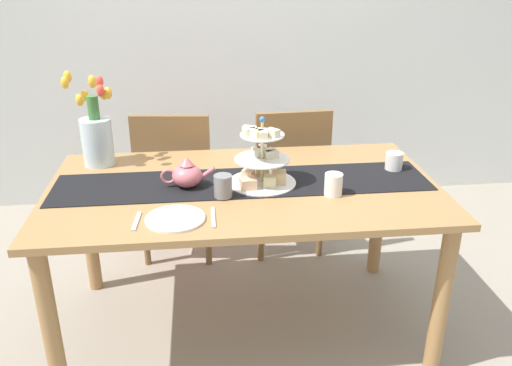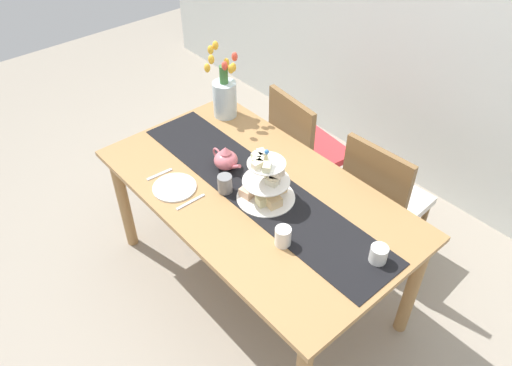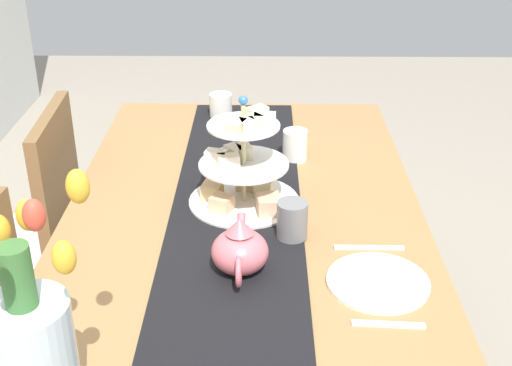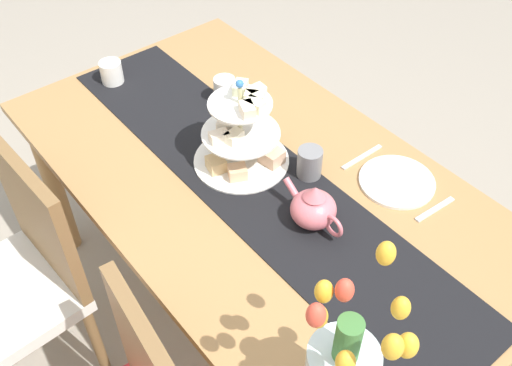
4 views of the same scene
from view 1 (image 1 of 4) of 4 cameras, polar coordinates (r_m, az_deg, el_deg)
ground_plane at (r=2.72m, az=-1.22°, el=-14.89°), size 8.00×8.00×0.00m
room_wall_rear at (r=3.73m, az=-3.67°, el=17.38°), size 6.00×0.08×2.60m
dining_table at (r=2.37m, az=-1.35°, el=-2.39°), size 1.71×0.95×0.75m
chair_left at (r=3.07m, az=-8.58°, el=0.49°), size 0.46×0.46×0.91m
chair_right at (r=3.11m, az=3.48°, el=1.00°), size 0.44×0.44×0.91m
table_runner at (r=2.35m, az=-1.42°, el=0.05°), size 1.65×0.35×0.00m
tiered_cake_stand at (r=2.30m, az=0.68°, el=2.12°), size 0.30×0.30×0.30m
teapot at (r=2.30m, az=-7.46°, el=0.91°), size 0.24×0.13×0.14m
tulip_vase at (r=2.62m, az=-16.82°, el=5.04°), size 0.22×0.20×0.45m
cream_jug at (r=2.56m, az=14.65°, el=2.27°), size 0.08×0.08×0.08m
dinner_plate_left at (r=2.04m, az=-8.70°, el=-3.82°), size 0.23×0.23×0.01m
fork_left at (r=2.06m, az=-12.74°, el=-4.02°), size 0.03×0.15×0.01m
knife_left at (r=2.04m, az=-4.62°, el=-3.70°), size 0.01×0.17×0.01m
mug_grey at (r=2.19m, az=-3.57°, el=-0.33°), size 0.08×0.08×0.09m
mug_white_text at (r=2.23m, az=8.34°, el=-0.16°), size 0.08×0.08×0.09m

